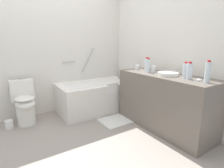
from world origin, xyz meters
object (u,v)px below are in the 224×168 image
Objects in this scene: water_bottle_4 at (185,70)px; drinking_glass_1 at (153,69)px; water_bottle_3 at (147,64)px; soap_dish at (198,80)px; drinking_glass_0 at (137,67)px; toilet at (25,103)px; bath_mat at (120,119)px; water_bottle_1 at (148,66)px; sink_faucet at (176,73)px; toilet_paper_roll at (9,124)px; bathtub at (96,95)px; water_bottle_2 at (208,72)px; sink_basin at (168,74)px; water_bottle_0 at (189,71)px.

drinking_glass_1 is at bearing 91.07° from water_bottle_4.
water_bottle_3 is 0.93m from soap_dish.
toilet is at bearing 158.28° from drinking_glass_0.
bath_mat is at bearing 114.88° from water_bottle_4.
sink_faucet is at bearing -60.94° from water_bottle_1.
toilet_paper_roll is at bearing 153.80° from drinking_glass_1.
water_bottle_4 is (0.52, -1.51, 0.63)m from bathtub.
water_bottle_3 is 0.73m from water_bottle_4.
water_bottle_1 is 0.33× the size of bath_mat.
sink_faucet is 0.69m from drinking_glass_0.
sink_basin is at bearing 90.75° from water_bottle_2.
sink_faucet is at bearing 73.42° from water_bottle_2.
soap_dish is 1.40m from bath_mat.
drinking_glass_0 is at bearing 107.33° from water_bottle_3.
drinking_glass_1 reaches higher than toilet.
bathtub is 2.00× the size of toilet.
water_bottle_1 is at bearing 144.15° from drinking_glass_1.
drinking_glass_0 is (0.01, 0.67, 0.02)m from sink_basin.
water_bottle_1 reaches higher than soap_dish.
water_bottle_1 is at bearing -64.06° from bathtub.
water_bottle_0 is 0.98m from drinking_glass_0.
bath_mat is at bearing 119.64° from sink_basin.
water_bottle_2 is 1.15× the size of water_bottle_3.
water_bottle_0 reaches higher than water_bottle_4.
bathtub reaches higher than water_bottle_2.
water_bottle_1 is (-0.05, 0.67, 0.00)m from water_bottle_0.
sink_basin is at bearing -33.41° from toilet_paper_roll.
water_bottle_2 is 2.88× the size of soap_dish.
water_bottle_4 is at bearing -65.12° from bath_mat.
water_bottle_1 is at bearing 58.81° from toilet.
drinking_glass_1 is at bearing -85.83° from drinking_glass_0.
bathtub is at bearing 110.46° from sink_basin.
water_bottle_1 is 2.73× the size of drinking_glass_0.
sink_basin is 2.49m from toilet_paper_roll.
drinking_glass_0 reaches higher than toilet_paper_roll.
sink_basin is 1.12m from bath_mat.
bathtub is 6.27× the size of water_bottle_3.
drinking_glass_0 is at bearing 90.64° from water_bottle_0.
soap_dish is at bearing -89.12° from water_bottle_0.
water_bottle_4 is at bearing -87.71° from drinking_glass_0.
toilet_paper_roll is (-1.99, 1.61, -0.86)m from water_bottle_0.
sink_faucet is (0.17, 0.00, 0.01)m from sink_basin.
bathtub is at bearing 100.11° from bath_mat.
bathtub is at bearing 106.19° from soap_dish.
water_bottle_2 is at bearing -89.97° from drinking_glass_0.
toilet is 0.37m from toilet_paper_roll.
water_bottle_4 is (1.76, -1.59, 0.59)m from toilet.
water_bottle_1 is 1.02m from bath_mat.
sink_basin is at bearing -69.54° from bathtub.
toilet_paper_roll is (-1.98, 0.63, -0.80)m from drinking_glass_0.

